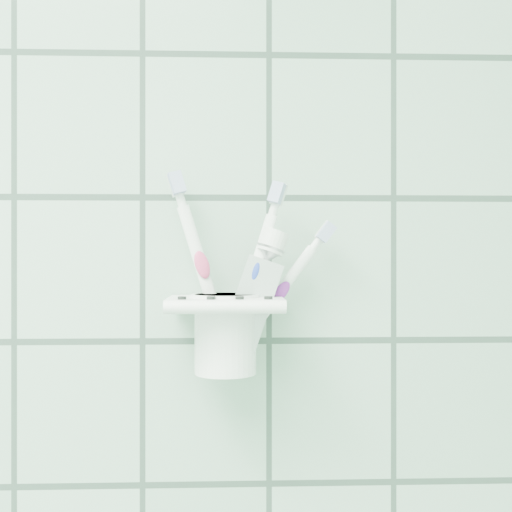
{
  "coord_description": "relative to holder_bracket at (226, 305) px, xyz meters",
  "views": [
    {
      "loc": [
        0.67,
        0.48,
        1.35
      ],
      "look_at": [
        0.69,
        1.1,
        1.35
      ],
      "focal_mm": 45.0,
      "sensor_mm": 36.0,
      "label": 1
    }
  ],
  "objects": [
    {
      "name": "holder_bracket",
      "position": [
        0.0,
        0.0,
        0.0
      ],
      "size": [
        0.12,
        0.1,
        0.04
      ],
      "color": "white",
      "rests_on": "wall_back"
    },
    {
      "name": "cup",
      "position": [
        -0.0,
        0.0,
        -0.03
      ],
      "size": [
        0.07,
        0.07,
        0.08
      ],
      "color": "white",
      "rests_on": "holder_bracket"
    },
    {
      "name": "toothbrush_pink",
      "position": [
        0.01,
        0.01,
        0.04
      ],
      "size": [
        0.07,
        0.03,
        0.21
      ],
      "rotation": [
        -0.15,
        -0.27,
        0.29
      ],
      "color": "white",
      "rests_on": "cup"
    },
    {
      "name": "toothbrush_blue",
      "position": [
        0.0,
        -0.0,
        0.04
      ],
      "size": [
        0.07,
        0.03,
        0.2
      ],
      "rotation": [
        -0.19,
        0.25,
        -0.45
      ],
      "color": "white",
      "rests_on": "cup"
    },
    {
      "name": "toothbrush_orange",
      "position": [
        0.0,
        0.01,
        0.03
      ],
      "size": [
        0.1,
        0.02,
        0.18
      ],
      "rotation": [
        0.09,
        0.64,
        0.15
      ],
      "color": "white",
      "rests_on": "cup"
    },
    {
      "name": "toothpaste_tube",
      "position": [
        0.01,
        -0.0,
        0.02
      ],
      "size": [
        0.07,
        0.03,
        0.16
      ],
      "rotation": [
        -0.08,
        0.33,
        -0.05
      ],
      "color": "silver",
      "rests_on": "cup"
    }
  ]
}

